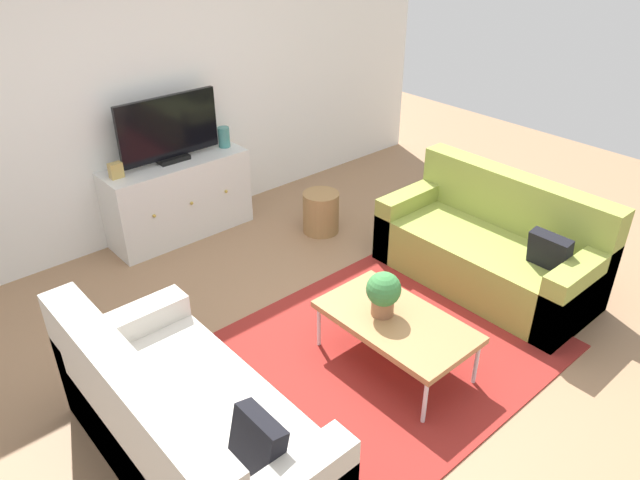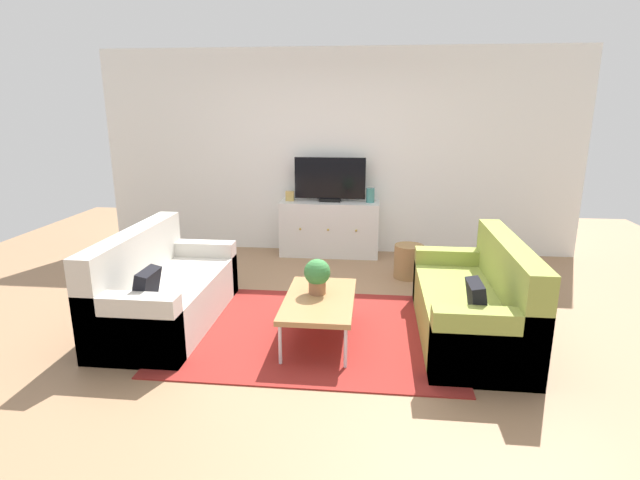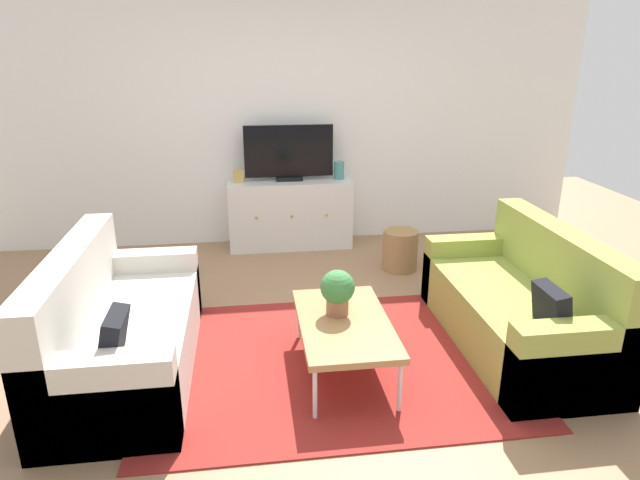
{
  "view_description": "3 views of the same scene",
  "coord_description": "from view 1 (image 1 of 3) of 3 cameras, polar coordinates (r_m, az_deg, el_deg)",
  "views": [
    {
      "loc": [
        -2.37,
        -2.29,
        2.79
      ],
      "look_at": [
        0.0,
        0.39,
        0.71
      ],
      "focal_mm": 33.5,
      "sensor_mm": 36.0,
      "label": 1
    },
    {
      "loc": [
        0.5,
        -4.24,
        1.98
      ],
      "look_at": [
        0.0,
        0.39,
        0.71
      ],
      "focal_mm": 28.02,
      "sensor_mm": 36.0,
      "label": 2
    },
    {
      "loc": [
        -0.53,
        -3.47,
        2.09
      ],
      "look_at": [
        0.0,
        0.39,
        0.71
      ],
      "focal_mm": 31.01,
      "sensor_mm": 36.0,
      "label": 3
    }
  ],
  "objects": [
    {
      "name": "flat_screen_tv",
      "position": [
        5.41,
        -14.25,
        10.2
      ],
      "size": [
        0.93,
        0.16,
        0.58
      ],
      "color": "black",
      "rests_on": "tv_console"
    },
    {
      "name": "wall_back",
      "position": [
        5.57,
        -15.33,
        14.17
      ],
      "size": [
        6.4,
        0.12,
        2.7
      ],
      "primitive_type": "cube",
      "color": "white",
      "rests_on": "ground_plane"
    },
    {
      "name": "potted_plant",
      "position": [
        3.9,
        6.08,
        -4.98
      ],
      "size": [
        0.23,
        0.23,
        0.31
      ],
      "color": "#936042",
      "rests_on": "coffee_table"
    },
    {
      "name": "mantel_clock",
      "position": [
        5.27,
        -18.92,
        6.31
      ],
      "size": [
        0.11,
        0.07,
        0.13
      ],
      "primitive_type": "cube",
      "color": "tan",
      "rests_on": "tv_console"
    },
    {
      "name": "tv_console",
      "position": [
        5.65,
        -13.32,
        3.9
      ],
      "size": [
        1.31,
        0.47,
        0.73
      ],
      "color": "silver",
      "rests_on": "ground_plane"
    },
    {
      "name": "couch_right_side",
      "position": [
        5.04,
        16.17,
        -0.83
      ],
      "size": [
        0.81,
        1.73,
        0.87
      ],
      "color": "olive",
      "rests_on": "ground_plane"
    },
    {
      "name": "coffee_table",
      "position": [
        3.98,
        7.28,
        -7.8
      ],
      "size": [
        0.59,
        1.04,
        0.39
      ],
      "color": "#A37547",
      "rests_on": "ground_plane"
    },
    {
      "name": "glass_vase",
      "position": [
        5.71,
        -9.17,
        9.68
      ],
      "size": [
        0.11,
        0.11,
        0.19
      ],
      "primitive_type": "cylinder",
      "color": "teal",
      "rests_on": "tv_console"
    },
    {
      "name": "couch_left_side",
      "position": [
        3.44,
        -13.13,
        -17.37
      ],
      "size": [
        0.81,
        1.73,
        0.87
      ],
      "color": "beige",
      "rests_on": "ground_plane"
    },
    {
      "name": "area_rug",
      "position": [
        4.23,
        4.96,
        -11.1
      ],
      "size": [
        2.5,
        1.9,
        0.01
      ],
      "primitive_type": "cube",
      "color": "maroon",
      "rests_on": "ground_plane"
    },
    {
      "name": "wicker_basket",
      "position": [
        5.61,
        0.09,
        2.66
      ],
      "size": [
        0.34,
        0.34,
        0.39
      ],
      "primitive_type": "cylinder",
      "color": "#9E7547",
      "rests_on": "ground_plane"
    },
    {
      "name": "ground_plane",
      "position": [
        4.31,
        3.51,
        -10.19
      ],
      "size": [
        10.0,
        10.0,
        0.0
      ],
      "primitive_type": "plane",
      "color": "#997251"
    }
  ]
}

